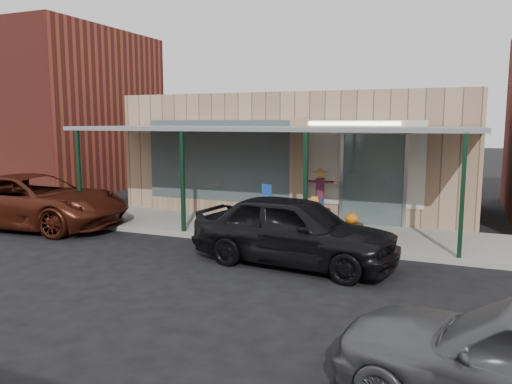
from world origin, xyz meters
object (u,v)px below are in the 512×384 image
at_px(handicap_sign, 267,203).
at_px(barrel_pumpkin, 351,230).
at_px(barrel_scarecrow, 320,204).
at_px(car_maroon, 33,201).
at_px(parked_sedan, 294,230).

bearing_deg(handicap_sign, barrel_pumpkin, 22.66).
distance_m(barrel_scarecrow, car_maroon, 8.86).
bearing_deg(barrel_pumpkin, parked_sedan, -109.80).
relative_size(barrel_scarecrow, handicap_sign, 1.20).
bearing_deg(barrel_pumpkin, car_maroon, -171.13).
bearing_deg(car_maroon, handicap_sign, -88.87).
distance_m(barrel_pumpkin, parked_sedan, 2.48).
bearing_deg(parked_sedan, barrel_scarecrow, 13.98).
xyz_separation_m(barrel_pumpkin, car_maroon, (-9.57, -1.49, 0.40)).
distance_m(barrel_scarecrow, parked_sedan, 4.18).
height_order(handicap_sign, car_maroon, car_maroon).
relative_size(handicap_sign, parked_sedan, 0.29).
height_order(barrel_pumpkin, car_maroon, car_maroon).
bearing_deg(barrel_scarecrow, handicap_sign, -108.69).
relative_size(parked_sedan, car_maroon, 0.83).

